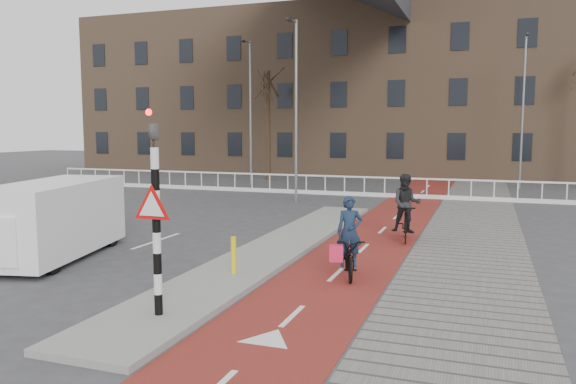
% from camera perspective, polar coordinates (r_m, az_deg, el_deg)
% --- Properties ---
extents(ground, '(120.00, 120.00, 0.00)m').
position_cam_1_polar(ground, '(11.60, -5.02, -10.16)').
color(ground, '#38383A').
rests_on(ground, ground).
extents(bike_lane, '(2.50, 60.00, 0.01)m').
position_cam_1_polar(bike_lane, '(20.61, 10.54, -2.89)').
color(bike_lane, maroon).
rests_on(bike_lane, ground).
extents(sidewalk, '(3.00, 60.00, 0.01)m').
position_cam_1_polar(sidewalk, '(20.37, 18.35, -3.22)').
color(sidewalk, slate).
rests_on(sidewalk, ground).
extents(curb_island, '(1.80, 16.00, 0.12)m').
position_cam_1_polar(curb_island, '(15.43, -1.19, -5.72)').
color(curb_island, gray).
rests_on(curb_island, ground).
extents(traffic_signal, '(0.80, 0.80, 3.68)m').
position_cam_1_polar(traffic_signal, '(9.73, -13.33, -1.54)').
color(traffic_signal, black).
rests_on(traffic_signal, curb_island).
extents(bollard, '(0.12, 0.12, 0.82)m').
position_cam_1_polar(bollard, '(12.53, -5.55, -6.40)').
color(bollard, yellow).
rests_on(bollard, curb_island).
extents(cyclist_near, '(1.09, 1.82, 1.81)m').
position_cam_1_polar(cyclist_near, '(12.66, 6.23, -5.88)').
color(cyclist_near, black).
rests_on(cyclist_near, bike_lane).
extents(cyclist_far, '(0.92, 1.90, 1.98)m').
position_cam_1_polar(cyclist_far, '(16.95, 11.91, -2.11)').
color(cyclist_far, black).
rests_on(cyclist_far, bike_lane).
extents(van, '(2.76, 4.84, 1.96)m').
position_cam_1_polar(van, '(15.57, -22.71, -2.47)').
color(van, white).
rests_on(van, ground).
extents(railing, '(28.00, 0.10, 0.99)m').
position_cam_1_polar(railing, '(28.92, -0.02, 0.48)').
color(railing, silver).
rests_on(railing, ground).
extents(townhouse_row, '(46.00, 10.00, 15.90)m').
position_cam_1_polar(townhouse_row, '(43.03, 9.45, 12.37)').
color(townhouse_row, '#7F6047').
rests_on(townhouse_row, ground).
extents(tree_mid, '(0.29, 0.29, 7.00)m').
position_cam_1_polar(tree_mid, '(36.35, -2.03, 6.74)').
color(tree_mid, black).
rests_on(tree_mid, ground).
extents(streetlight_near, '(0.12, 0.12, 8.06)m').
position_cam_1_polar(streetlight_near, '(25.30, 0.83, 8.08)').
color(streetlight_near, slate).
rests_on(streetlight_near, ground).
extents(streetlight_left, '(0.12, 0.12, 8.34)m').
position_cam_1_polar(streetlight_left, '(33.21, -3.83, 7.92)').
color(streetlight_left, slate).
rests_on(streetlight_left, ground).
extents(streetlight_right, '(0.12, 0.12, 8.39)m').
position_cam_1_polar(streetlight_right, '(33.66, 22.75, 7.46)').
color(streetlight_right, slate).
rests_on(streetlight_right, ground).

